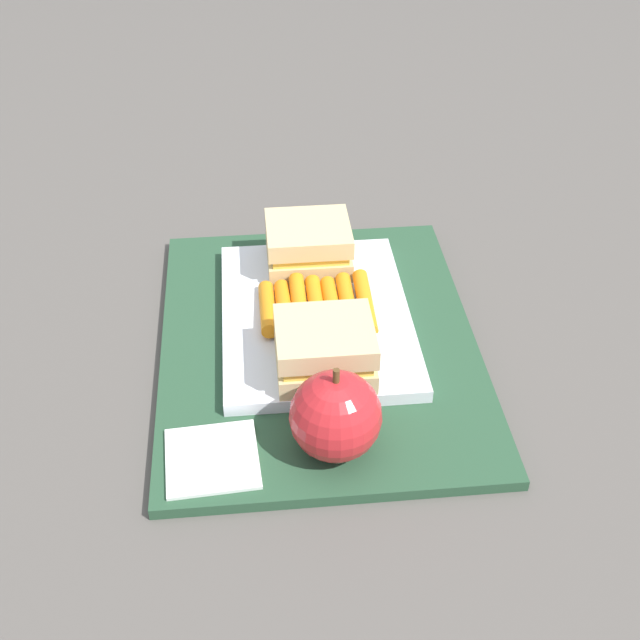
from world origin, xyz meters
name	(u,v)px	position (x,y,z in m)	size (l,w,h in m)	color
ground_plane	(319,348)	(0.00, 0.00, 0.00)	(2.40, 2.40, 0.00)	#56514C
lunchbag_mat	(319,344)	(0.00, 0.00, 0.01)	(0.36, 0.28, 0.01)	#284C33
food_tray	(316,317)	(-0.03, 0.00, 0.02)	(0.23, 0.17, 0.01)	white
sandwich_half_left	(308,245)	(-0.10, 0.00, 0.04)	(0.07, 0.08, 0.04)	#DBC189
sandwich_half_right	(325,349)	(0.05, 0.00, 0.04)	(0.07, 0.08, 0.04)	#DBC189
carrot_sticks_bundle	(316,306)	(-0.03, 0.00, 0.03)	(0.08, 0.10, 0.02)	orange
apple	(339,416)	(0.13, 0.00, 0.05)	(0.07, 0.07, 0.08)	red
paper_napkin	(212,458)	(0.14, -0.09, 0.01)	(0.07, 0.07, 0.00)	white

